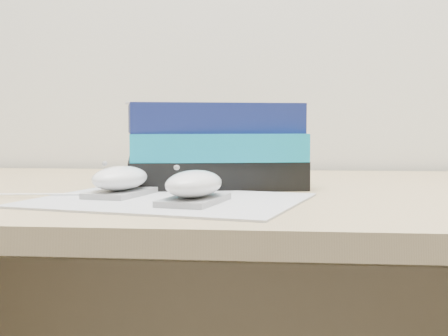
# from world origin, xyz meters

# --- Properties ---
(desk) EXTENTS (1.60, 0.80, 0.73)m
(desk) POSITION_xyz_m (0.00, 1.64, 0.50)
(desk) COLOR tan
(desk) RESTS_ON ground
(mousepad) EXTENTS (0.40, 0.34, 0.00)m
(mousepad) POSITION_xyz_m (-0.14, 1.40, 0.73)
(mousepad) COLOR #93959B
(mousepad) RESTS_ON desk
(mouse_rear) EXTENTS (0.09, 0.12, 0.05)m
(mouse_rear) POSITION_xyz_m (-0.21, 1.43, 0.75)
(mouse_rear) COLOR #9C9C9F
(mouse_rear) RESTS_ON mousepad
(mouse_front) EXTENTS (0.09, 0.13, 0.05)m
(mouse_front) POSITION_xyz_m (-0.10, 1.36, 0.75)
(mouse_front) COLOR #959598
(mouse_front) RESTS_ON mousepad
(usb_cable) EXTENTS (0.22, 0.03, 0.00)m
(usb_cable) POSITION_xyz_m (-0.32, 1.42, 0.73)
(usb_cable) COLOR white
(usb_cable) RESTS_ON mousepad
(book_stack) EXTENTS (0.32, 0.28, 0.14)m
(book_stack) POSITION_xyz_m (-0.11, 1.61, 0.80)
(book_stack) COLOR black
(book_stack) RESTS_ON desk
(pouch) EXTENTS (0.15, 0.12, 0.12)m
(pouch) POSITION_xyz_m (-0.17, 1.75, 0.79)
(pouch) COLOR black
(pouch) RESTS_ON desk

